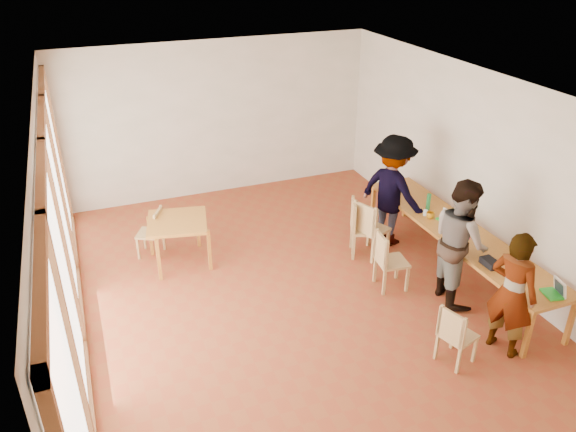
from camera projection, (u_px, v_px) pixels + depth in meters
name	position (u px, v px, depth m)	size (l,w,h in m)	color
ground	(296.00, 296.00, 8.17)	(8.00, 8.00, 0.00)	brown
wall_back	(219.00, 119.00, 10.79)	(6.00, 0.10, 3.00)	silver
wall_front	(498.00, 424.00, 4.17)	(6.00, 0.10, 3.00)	silver
wall_right	(481.00, 172.00, 8.45)	(0.10, 8.00, 3.00)	silver
window_wall	(61.00, 245.00, 6.53)	(0.10, 8.00, 3.00)	white
ceiling	(297.00, 91.00, 6.79)	(6.00, 8.00, 0.04)	white
communal_table	(458.00, 233.00, 8.41)	(0.80, 4.00, 0.75)	#C57B2B
side_table	(177.00, 225.00, 8.71)	(0.90, 0.90, 0.75)	#C57B2B
chair_near	(455.00, 331.00, 6.70)	(0.47, 0.47, 0.43)	tan
chair_mid	(387.00, 255.00, 8.13)	(0.47, 0.47, 0.48)	tan
chair_far	(359.00, 222.00, 8.98)	(0.58, 0.58, 0.51)	tan
chair_empty	(368.00, 224.00, 8.89)	(0.60, 0.60, 0.52)	tan
chair_spare	(154.00, 228.00, 8.99)	(0.51, 0.51, 0.43)	tan
person_near	(512.00, 294.00, 6.79)	(0.61, 0.40, 1.68)	gray
person_mid	(460.00, 241.00, 7.75)	(0.90, 0.70, 1.84)	gray
person_far	(392.00, 191.00, 9.18)	(1.22, 0.70, 1.89)	gray
laptop_near	(556.00, 291.00, 6.90)	(0.27, 0.29, 0.21)	green
laptop_mid	(453.00, 227.00, 8.36)	(0.25, 0.28, 0.21)	green
laptop_far	(446.00, 217.00, 8.66)	(0.21, 0.23, 0.18)	green
yellow_mug	(430.00, 215.00, 8.72)	(0.13, 0.13, 0.10)	#BE780E
green_bottle	(428.00, 202.00, 8.94)	(0.07, 0.07, 0.28)	#25823D
clear_glass	(425.00, 213.00, 8.81)	(0.07, 0.07, 0.09)	silver
condiment_cup	(388.00, 185.00, 9.81)	(0.08, 0.08, 0.06)	white
pink_phone	(467.00, 237.00, 8.19)	(0.05, 0.10, 0.01)	#E84884
black_pouch	(490.00, 263.00, 7.50)	(0.16, 0.26, 0.09)	black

